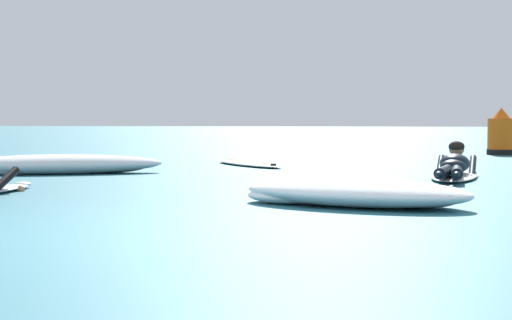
{
  "coord_description": "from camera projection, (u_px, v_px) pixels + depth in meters",
  "views": [
    {
      "loc": [
        1.96,
        -5.56,
        0.82
      ],
      "look_at": [
        0.35,
        4.28,
        0.32
      ],
      "focal_mm": 60.01,
      "sensor_mm": 36.0,
      "label": 1
    }
  ],
  "objects": [
    {
      "name": "ground_plane",
      "position": [
        287.0,
        162.0,
        15.7
      ],
      "size": [
        120.0,
        120.0,
        0.0
      ],
      "primitive_type": "plane",
      "color": "#2D6B7A"
    },
    {
      "name": "channel_marker_buoy",
      "position": [
        501.0,
        136.0,
        18.72
      ],
      "size": [
        0.61,
        0.61,
        1.03
      ],
      "color": "#EA5B0F",
      "rests_on": "ground"
    },
    {
      "name": "whitewater_mid_right",
      "position": [
        356.0,
        193.0,
        7.91
      ],
      "size": [
        2.41,
        1.67,
        0.26
      ],
      "color": "white",
      "rests_on": "ground"
    },
    {
      "name": "whitewater_mid_left",
      "position": [
        56.0,
        165.0,
        12.36
      ],
      "size": [
        3.11,
        1.82,
        0.29
      ],
      "color": "white",
      "rests_on": "ground"
    },
    {
      "name": "surfer_far",
      "position": [
        454.0,
        169.0,
        11.41
      ],
      "size": [
        0.87,
        2.6,
        0.54
      ],
      "color": "white",
      "rests_on": "ground"
    },
    {
      "name": "drifting_surfboard",
      "position": [
        249.0,
        164.0,
        14.5
      ],
      "size": [
        1.71,
        2.19,
        0.16
      ],
      "color": "white",
      "rests_on": "ground"
    }
  ]
}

